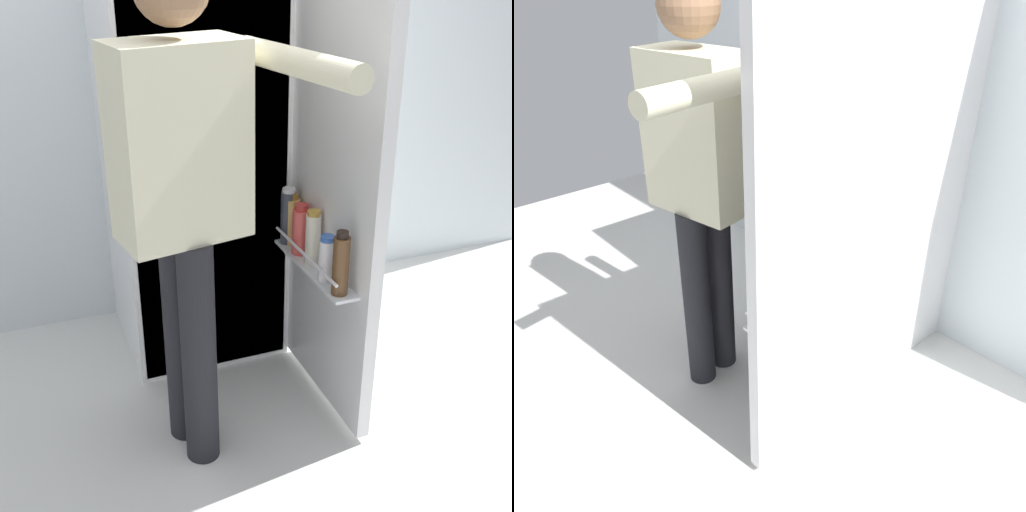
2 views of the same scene
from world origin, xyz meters
The scene contains 4 objects.
ground_plane centered at (0.00, 0.00, 0.00)m, with size 5.49×5.49×0.00m, color silver.
kitchen_wall centered at (0.00, 0.93, 1.32)m, with size 4.40×0.10×2.64m, color silver.
refrigerator centered at (0.03, 0.51, 0.87)m, with size 0.71×1.28×1.73m.
person centered at (-0.21, -0.16, 1.02)m, with size 0.62×0.67×1.70m.
Camera 2 is at (1.40, -1.26, 1.74)m, focal length 37.09 mm.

